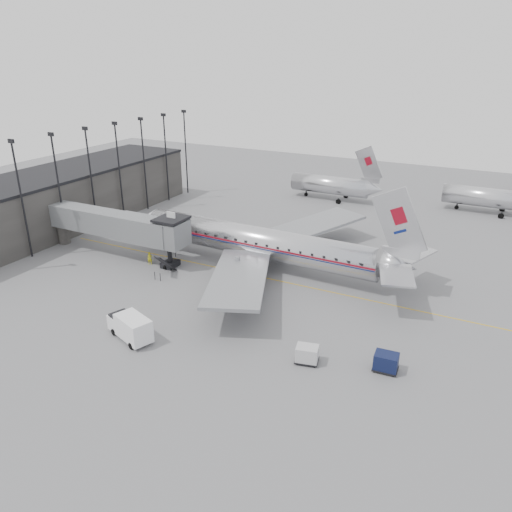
{
  "coord_description": "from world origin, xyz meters",
  "views": [
    {
      "loc": [
        26.45,
        -42.44,
        25.02
      ],
      "look_at": [
        2.21,
        4.68,
        3.2
      ],
      "focal_mm": 35.0,
      "sensor_mm": 36.0,
      "label": 1
    }
  ],
  "objects_px": {
    "baggage_cart_navy": "(386,362)",
    "service_van": "(130,326)",
    "baggage_cart_white": "(307,354)",
    "airliner": "(262,243)",
    "ramp_worker": "(150,258)"
  },
  "relations": [
    {
      "from": "baggage_cart_navy",
      "to": "service_van",
      "type": "bearing_deg",
      "value": -169.47
    },
    {
      "from": "baggage_cart_white",
      "to": "airliner",
      "type": "bearing_deg",
      "value": 114.96
    },
    {
      "from": "service_van",
      "to": "ramp_worker",
      "type": "xyz_separation_m",
      "value": [
        -9.46,
        14.83,
        -0.47
      ]
    },
    {
      "from": "ramp_worker",
      "to": "baggage_cart_white",
      "type": "bearing_deg",
      "value": -51.52
    },
    {
      "from": "baggage_cart_white",
      "to": "ramp_worker",
      "type": "distance_m",
      "value": 27.9
    },
    {
      "from": "airliner",
      "to": "baggage_cart_navy",
      "type": "distance_m",
      "value": 24.51
    },
    {
      "from": "service_van",
      "to": "baggage_cart_navy",
      "type": "height_order",
      "value": "service_van"
    },
    {
      "from": "ramp_worker",
      "to": "airliner",
      "type": "bearing_deg",
      "value": -3.35
    },
    {
      "from": "airliner",
      "to": "baggage_cart_navy",
      "type": "xyz_separation_m",
      "value": [
        19.24,
        -15.02,
        -2.25
      ]
    },
    {
      "from": "baggage_cart_navy",
      "to": "ramp_worker",
      "type": "distance_m",
      "value": 33.27
    },
    {
      "from": "service_van",
      "to": "baggage_cart_white",
      "type": "relative_size",
      "value": 2.46
    },
    {
      "from": "airliner",
      "to": "baggage_cart_white",
      "type": "height_order",
      "value": "airliner"
    },
    {
      "from": "airliner",
      "to": "baggage_cart_white",
      "type": "bearing_deg",
      "value": -51.02
    },
    {
      "from": "baggage_cart_navy",
      "to": "ramp_worker",
      "type": "bearing_deg",
      "value": 160.37
    },
    {
      "from": "airliner",
      "to": "ramp_worker",
      "type": "xyz_separation_m",
      "value": [
        -12.78,
        -5.98,
        -2.29
      ]
    }
  ]
}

